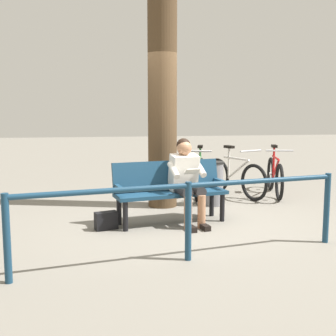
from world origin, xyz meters
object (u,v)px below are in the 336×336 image
object	(u,v)px
bench	(169,187)
bicycle_purple	(235,177)
litter_bin	(214,183)
handbag	(106,221)
person_reading	(186,177)
bicycle_blue	(199,177)
bicycle_black	(275,176)
tree_trunk	(162,88)

from	to	relation	value
bench	bicycle_purple	size ratio (longest dim) A/B	1.06
bench	litter_bin	distance (m)	1.33
handbag	litter_bin	distance (m)	2.21
person_reading	bicycle_blue	size ratio (longest dim) A/B	0.74
litter_bin	bicycle_blue	size ratio (longest dim) A/B	0.46
person_reading	bicycle_black	distance (m)	2.72
bench	handbag	bearing A→B (deg)	4.90
litter_bin	bicycle_purple	world-z (taller)	bicycle_purple
bench	bicycle_purple	world-z (taller)	bicycle_purple
handbag	bicycle_blue	xyz separation A→B (m)	(-1.77, -2.03, 0.24)
person_reading	bicycle_purple	distance (m)	2.20
litter_bin	bicycle_blue	bearing A→B (deg)	-86.19
tree_trunk	litter_bin	world-z (taller)	tree_trunk
tree_trunk	bicycle_blue	size ratio (longest dim) A/B	2.40
bicycle_black	person_reading	bearing A→B (deg)	-35.58
person_reading	handbag	size ratio (longest dim) A/B	4.00
bicycle_purple	bench	bearing A→B (deg)	-65.42
bicycle_purple	bicycle_blue	distance (m)	0.66
bicycle_purple	tree_trunk	bearing A→B (deg)	-90.63
person_reading	litter_bin	xyz separation A→B (m)	(-0.69, -1.08, -0.29)
bench	bicycle_black	bearing A→B (deg)	-156.13
bench	bicycle_blue	size ratio (longest dim) A/B	1.03
bench	handbag	size ratio (longest dim) A/B	5.54
bicycle_black	bicycle_purple	world-z (taller)	same
handbag	bicycle_blue	size ratio (longest dim) A/B	0.19
bicycle_purple	person_reading	bearing A→B (deg)	-58.92
bicycle_purple	bicycle_blue	bearing A→B (deg)	-124.24
bicycle_blue	bench	bearing A→B (deg)	-8.51
person_reading	bicycle_purple	world-z (taller)	person_reading
handbag	bicycle_blue	distance (m)	2.70
handbag	bicycle_black	bearing A→B (deg)	-149.48
litter_bin	bicycle_black	size ratio (longest dim) A/B	0.45
bench	person_reading	world-z (taller)	person_reading
bench	bicycle_purple	xyz separation A→B (m)	(-1.51, -1.63, -0.15)
handbag	bicycle_black	xyz separation A→B (m)	(-3.19, -1.88, 0.24)
litter_bin	bicycle_blue	distance (m)	0.81
bicycle_blue	bicycle_purple	bearing A→B (deg)	95.91
bench	tree_trunk	xyz separation A→B (m)	(-0.06, -1.04, 1.44)
litter_bin	bicycle_blue	xyz separation A→B (m)	(0.05, -0.81, -0.01)
bicycle_black	bicycle_blue	distance (m)	1.43
bicycle_black	bicycle_purple	bearing A→B (deg)	-76.64
person_reading	bicycle_black	size ratio (longest dim) A/B	0.73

